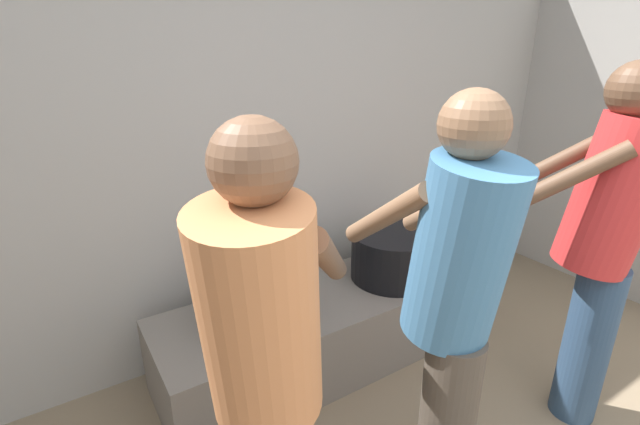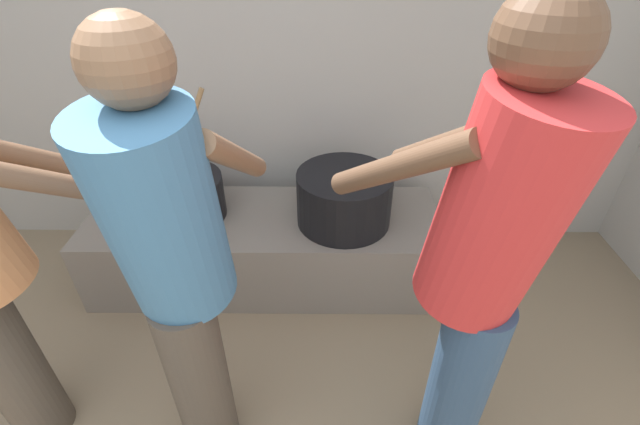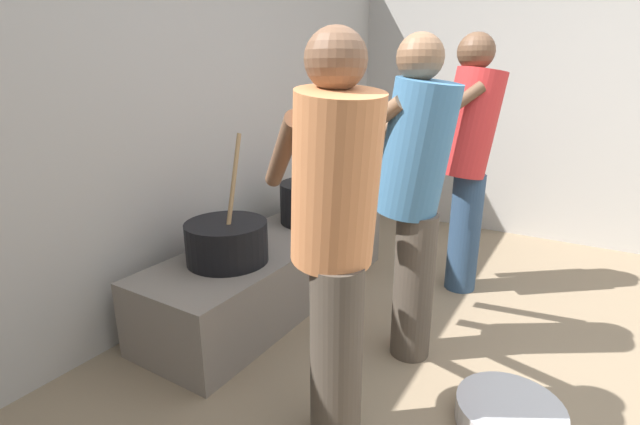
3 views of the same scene
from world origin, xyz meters
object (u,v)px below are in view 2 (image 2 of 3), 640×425
(cooking_pot_main, at_px, (181,197))
(cooking_pot_secondary, at_px, (344,198))
(cook_in_red_shirt, at_px, (484,261))
(cook_in_blue_shirt, at_px, (176,263))

(cooking_pot_main, distance_m, cooking_pot_secondary, 0.84)
(cooking_pot_main, height_order, cooking_pot_secondary, cooking_pot_main)
(cooking_pot_main, relative_size, cook_in_red_shirt, 0.41)
(cooking_pot_secondary, distance_m, cook_in_blue_shirt, 1.09)
(cook_in_red_shirt, bearing_deg, cooking_pot_secondary, 110.37)
(cooking_pot_main, relative_size, cook_in_blue_shirt, 0.43)
(cooking_pot_secondary, xyz_separation_m, cook_in_blue_shirt, (-0.53, -0.88, 0.34))
(cooking_pot_main, height_order, cook_in_red_shirt, cook_in_red_shirt)
(cooking_pot_main, xyz_separation_m, cooking_pot_secondary, (0.84, -0.04, 0.02))
(cooking_pot_secondary, xyz_separation_m, cook_in_red_shirt, (0.34, -0.91, 0.38))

